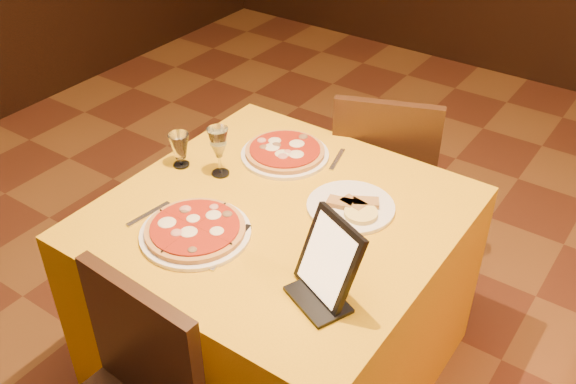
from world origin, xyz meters
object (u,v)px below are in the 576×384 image
Objects in this scene: pizza_far at (285,153)px; chair_main_far at (385,175)px; main_table at (280,293)px; wine_glass at (219,152)px; tablet at (329,259)px; pizza_near at (195,231)px; water_glass at (180,150)px.

chair_main_far is at bearing 70.37° from pizza_far.
wine_glass reaches higher than main_table.
main_table is 0.52m from pizza_far.
tablet is at bearing -24.26° from wine_glass.
tablet reaches higher than pizza_near.
wine_glass is at bearing -117.79° from pizza_far.
main_table is at bearing -11.18° from wine_glass.
tablet is at bearing -45.20° from pizza_far.
wine_glass is 0.16m from water_glass.
main_table is at bearing 60.24° from pizza_near.
wine_glass is at bearing 179.16° from tablet.
main_table is 1.21× the size of chair_main_far.
pizza_near is at bearing -86.09° from pizza_far.
pizza_far is 0.39m from water_glass.
pizza_near is (-0.14, -0.25, 0.39)m from main_table.
tablet reaches higher than water_glass.
chair_main_far is 0.89m from wine_glass.
pizza_far is at bearing 121.98° from main_table.
pizza_far is (-0.04, 0.54, 0.00)m from pizza_near.
main_table is 0.80m from chair_main_far.
main_table is 8.46× the size of water_glass.
tablet is at bearing 86.36° from chair_main_far.
pizza_far is (-0.18, -0.51, 0.31)m from chair_main_far.
wine_glass reaches higher than water_glass.
chair_main_far is 1.10m from pizza_near.
pizza_near is 1.44× the size of tablet.
pizza_far is at bearing 93.91° from pizza_near.
water_glass is (-0.46, -0.78, 0.36)m from chair_main_far.
water_glass is (-0.15, -0.04, -0.03)m from wine_glass.
pizza_near is at bearing 60.62° from chair_main_far.
tablet is at bearing 3.15° from pizza_near.
pizza_near is at bearing -41.17° from water_glass.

